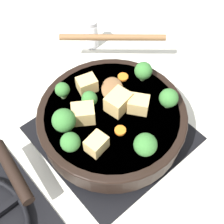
{
  "coord_description": "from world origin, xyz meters",
  "views": [
    {
      "loc": [
        -0.29,
        0.25,
        0.62
      ],
      "look_at": [
        0.0,
        0.0,
        0.09
      ],
      "focal_mm": 50.0,
      "sensor_mm": 36.0,
      "label": 1
    }
  ],
  "objects": [
    {
      "name": "ground_plane",
      "position": [
        0.0,
        0.0,
        0.0
      ],
      "size": [
        2.4,
        2.4,
        0.0
      ],
      "primitive_type": "plane",
      "color": "silver"
    },
    {
      "name": "carrot_slice_near_center",
      "position": [
        -0.05,
        0.02,
        0.09
      ],
      "size": [
        0.02,
        0.02,
        0.01
      ],
      "primitive_type": "cylinder",
      "color": "orange",
      "rests_on": "skillet_pan"
    },
    {
      "name": "salt_shaker",
      "position": [
        0.26,
        -0.15,
        0.04
      ],
      "size": [
        0.04,
        0.04,
        0.09
      ],
      "color": "white",
      "rests_on": "ground_plane"
    },
    {
      "name": "tofu_cube_west_chunk",
      "position": [
        -0.05,
        0.08,
        0.1
      ],
      "size": [
        0.04,
        0.05,
        0.03
      ],
      "primitive_type": "cube",
      "rotation": [
        0.0,
        0.0,
        1.74
      ],
      "color": "#DBB770",
      "rests_on": "skillet_pan"
    },
    {
      "name": "broccoli_floret_south_cluster",
      "position": [
        0.02,
        -0.11,
        0.11
      ],
      "size": [
        0.04,
        0.04,
        0.05
      ],
      "color": "#709956",
      "rests_on": "skillet_pan"
    },
    {
      "name": "broccoli_floret_near_spoon",
      "position": [
        0.04,
        0.02,
        0.11
      ],
      "size": [
        0.03,
        0.03,
        0.04
      ],
      "color": "#709956",
      "rests_on": "skillet_pan"
    },
    {
      "name": "tofu_cube_back_piece",
      "position": [
        0.03,
        0.06,
        0.11
      ],
      "size": [
        0.06,
        0.06,
        0.04
      ],
      "primitive_type": "cube",
      "rotation": [
        0.0,
        0.0,
        0.98
      ],
      "color": "#DBB770",
      "rests_on": "skillet_pan"
    },
    {
      "name": "broccoli_floret_west_rim",
      "position": [
        0.1,
        0.05,
        0.11
      ],
      "size": [
        0.03,
        0.03,
        0.04
      ],
      "color": "#709956",
      "rests_on": "skillet_pan"
    },
    {
      "name": "tofu_cube_east_chunk",
      "position": [
        0.0,
        -0.02,
        0.11
      ],
      "size": [
        0.05,
        0.06,
        0.04
      ],
      "primitive_type": "cube",
      "rotation": [
        0.0,
        0.0,
        1.76
      ],
      "color": "#DBB770",
      "rests_on": "skillet_pan"
    },
    {
      "name": "broccoli_floret_east_rim",
      "position": [
        -0.11,
        0.02,
        0.12
      ],
      "size": [
        0.05,
        0.05,
        0.05
      ],
      "color": "#709956",
      "rests_on": "skillet_pan"
    },
    {
      "name": "carrot_slice_orange_thin",
      "position": [
        0.06,
        -0.08,
        0.09
      ],
      "size": [
        0.02,
        0.02,
        0.01
      ],
      "primitive_type": "cylinder",
      "color": "orange",
      "rests_on": "skillet_pan"
    },
    {
      "name": "tofu_cube_center_large",
      "position": [
        0.08,
        -0.0,
        0.1
      ],
      "size": [
        0.04,
        0.05,
        0.03
      ],
      "primitive_type": "cube",
      "rotation": [
        0.0,
        0.0,
        4.45
      ],
      "color": "#DBB770",
      "rests_on": "skillet_pan"
    },
    {
      "name": "wooden_spoon",
      "position": [
        0.12,
        -0.11,
        0.09
      ],
      "size": [
        0.26,
        0.26,
        0.02
      ],
      "color": "brown",
      "rests_on": "skillet_pan"
    },
    {
      "name": "broccoli_floret_center_top",
      "position": [
        -0.07,
        -0.1,
        0.11
      ],
      "size": [
        0.04,
        0.04,
        0.05
      ],
      "color": "#709956",
      "rests_on": "skillet_pan"
    },
    {
      "name": "skillet_pan",
      "position": [
        0.0,
        0.0,
        0.06
      ],
      "size": [
        0.32,
        0.41,
        0.06
      ],
      "color": "black",
      "rests_on": "front_burner_grate"
    },
    {
      "name": "broccoli_floret_mid_floret",
      "position": [
        0.03,
        0.1,
        0.12
      ],
      "size": [
        0.05,
        0.05,
        0.05
      ],
      "color": "#709956",
      "rests_on": "skillet_pan"
    },
    {
      "name": "broccoli_floret_north_edge",
      "position": [
        -0.02,
        0.12,
        0.11
      ],
      "size": [
        0.04,
        0.04,
        0.05
      ],
      "color": "#709956",
      "rests_on": "skillet_pan"
    },
    {
      "name": "tofu_cube_near_handle",
      "position": [
        -0.03,
        -0.05,
        0.1
      ],
      "size": [
        0.05,
        0.05,
        0.03
      ],
      "primitive_type": "cube",
      "rotation": [
        0.0,
        0.0,
        3.78
      ],
      "color": "#DBB770",
      "rests_on": "skillet_pan"
    },
    {
      "name": "front_burner_grate",
      "position": [
        0.0,
        0.0,
        0.01
      ],
      "size": [
        0.31,
        0.31,
        0.03
      ],
      "color": "black",
      "rests_on": "ground_plane"
    }
  ]
}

